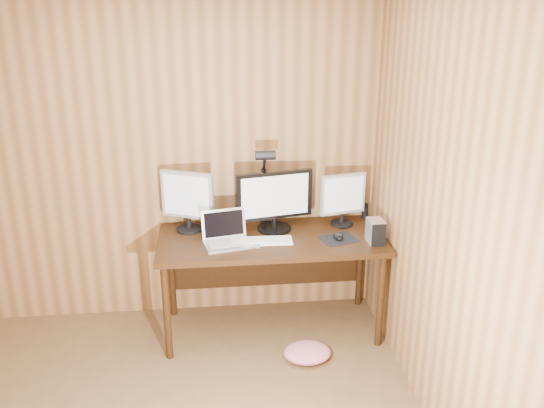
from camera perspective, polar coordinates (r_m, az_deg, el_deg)
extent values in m
plane|color=#966336|center=(4.29, -13.11, 4.36)|extent=(4.00, 0.00, 4.00)
plane|color=#966336|center=(2.68, 21.71, -6.38)|extent=(0.00, 4.00, 4.00)
cube|color=black|center=(4.10, -0.08, -3.56)|extent=(1.60, 0.70, 0.04)
cube|color=black|center=(4.50, -0.51, -5.13)|extent=(1.48, 0.02, 0.51)
cylinder|color=black|center=(4.01, -10.38, -10.55)|extent=(0.05, 0.05, 0.71)
cylinder|color=black|center=(4.52, -9.92, -6.80)|extent=(0.05, 0.05, 0.71)
cylinder|color=black|center=(4.15, 10.71, -9.41)|extent=(0.05, 0.05, 0.71)
cylinder|color=black|center=(4.64, 8.71, -5.93)|extent=(0.05, 0.05, 0.71)
cylinder|color=black|center=(4.22, 0.22, -2.42)|extent=(0.25, 0.25, 0.02)
cylinder|color=black|center=(4.20, 0.22, -1.84)|extent=(0.04, 0.04, 0.07)
cube|color=black|center=(4.12, 0.22, 0.88)|extent=(0.56, 0.15, 0.35)
cube|color=silver|center=(4.11, 0.31, 0.78)|extent=(0.49, 0.10, 0.30)
cylinder|color=black|center=(4.25, -8.20, -2.47)|extent=(0.19, 0.19, 0.02)
cylinder|color=black|center=(4.23, -8.24, -1.83)|extent=(0.04, 0.04, 0.08)
cube|color=#B9B9BE|center=(4.15, -8.38, 0.89)|extent=(0.38, 0.19, 0.34)
cube|color=silver|center=(4.13, -8.51, 0.80)|extent=(0.32, 0.14, 0.29)
cylinder|color=black|center=(4.33, 6.90, -1.94)|extent=(0.16, 0.16, 0.02)
cylinder|color=black|center=(4.31, 6.92, -1.36)|extent=(0.03, 0.03, 0.07)
cube|color=#B9B9BE|center=(4.25, 7.03, 0.99)|extent=(0.35, 0.11, 0.30)
cube|color=silver|center=(4.23, 7.14, 0.91)|extent=(0.30, 0.07, 0.26)
cube|color=silver|center=(3.97, -4.42, -3.99)|extent=(0.35, 0.27, 0.02)
cube|color=silver|center=(4.03, -4.82, -1.93)|extent=(0.31, 0.11, 0.21)
cube|color=black|center=(4.03, -4.82, -1.93)|extent=(0.27, 0.09, 0.17)
cube|color=#B2B2B7|center=(3.97, -4.42, -3.86)|extent=(0.28, 0.18, 0.00)
cube|color=white|center=(4.01, -1.13, -3.69)|extent=(0.44, 0.15, 0.02)
cube|color=white|center=(4.00, -1.14, -3.54)|extent=(0.41, 0.12, 0.00)
cube|color=black|center=(4.08, 6.59, -3.46)|extent=(0.29, 0.26, 0.00)
ellipsoid|color=black|center=(4.08, 6.60, -3.19)|extent=(0.09, 0.12, 0.04)
cube|color=silver|center=(4.04, 10.21, -2.67)|extent=(0.11, 0.15, 0.17)
cube|color=black|center=(3.98, 10.53, -3.09)|extent=(0.10, 0.01, 0.16)
cube|color=silver|center=(3.97, -1.46, -3.98)|extent=(0.08, 0.12, 0.01)
cube|color=black|center=(3.97, -1.46, -3.88)|extent=(0.06, 0.08, 0.00)
cylinder|color=black|center=(4.48, 9.19, -0.67)|extent=(0.05, 0.05, 0.11)
cube|color=black|center=(4.38, -0.81, -1.84)|extent=(0.05, 0.06, 0.06)
cylinder|color=black|center=(4.30, -0.82, 0.78)|extent=(0.03, 0.03, 0.40)
sphere|color=black|center=(4.24, -0.84, 3.36)|extent=(0.04, 0.04, 0.04)
cylinder|color=black|center=(4.16, -0.76, 4.12)|extent=(0.02, 0.14, 0.17)
cylinder|color=black|center=(4.06, -0.66, 4.85)|extent=(0.14, 0.07, 0.07)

